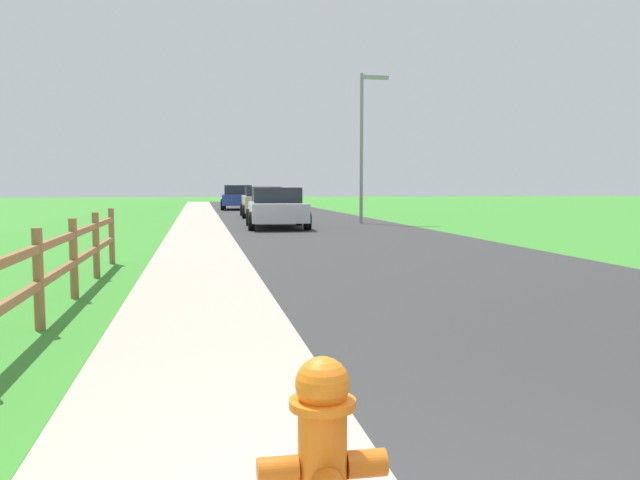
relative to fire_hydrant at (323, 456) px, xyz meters
name	(u,v)px	position (x,y,z in m)	size (l,w,h in m)	color
ground_plane	(223,223)	(0.51, 24.37, -0.42)	(120.00, 120.00, 0.00)	#3B8A2E
road_asphalt	(299,219)	(4.01, 26.37, -0.42)	(7.00, 66.00, 0.01)	#313131
curb_concrete	(152,221)	(-2.49, 26.37, -0.42)	(6.00, 66.00, 0.01)	#BDA793
grass_verge	(116,221)	(-3.99, 26.37, -0.42)	(5.00, 66.00, 0.00)	#3B8A2E
fire_hydrant	(323,456)	(0.00, 0.00, 0.00)	(0.55, 0.46, 0.84)	orange
rail_fence	(38,272)	(-2.18, 4.65, 0.22)	(0.11, 11.95, 1.10)	#91613A
parked_suv_silver	(277,207)	(2.33, 20.91, 0.33)	(2.32, 4.46, 1.47)	#B7BABF
parked_car_beige	(262,201)	(2.60, 29.00, 0.34)	(2.18, 4.48, 1.49)	#C6B793
parked_car_blue	(239,197)	(2.06, 39.07, 0.37)	(2.41, 4.41, 1.56)	navy
street_lamp	(364,134)	(6.14, 22.86, 3.19)	(1.17, 0.20, 6.03)	gray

